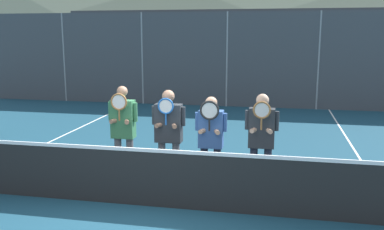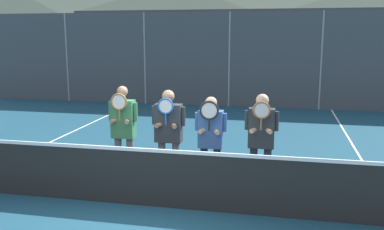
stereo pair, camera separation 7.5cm
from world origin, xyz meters
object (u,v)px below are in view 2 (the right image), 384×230
object	(u,v)px
car_far_left	(113,72)
player_center_right	(211,137)
player_center_left	(168,130)
car_left_of_center	(209,75)
car_center	(324,78)
player_rightmost	(261,136)
player_leftmost	(123,127)

from	to	relation	value
car_far_left	player_center_right	bearing A→B (deg)	-60.43
player_center_left	car_left_of_center	size ratio (longest dim) A/B	0.43
car_left_of_center	car_center	xyz separation A→B (m)	(4.80, 0.54, -0.06)
player_center_right	car_left_of_center	bearing A→B (deg)	100.04
player_center_left	player_center_right	xyz separation A→B (m)	(0.76, -0.07, -0.06)
car_left_of_center	player_center_left	bearing A→B (deg)	-83.77
player_center_right	car_left_of_center	xyz separation A→B (m)	(-1.97, 11.12, -0.04)
car_far_left	car_left_of_center	size ratio (longest dim) A/B	1.03
player_center_left	car_center	xyz separation A→B (m)	(3.59, 11.59, -0.16)
player_rightmost	car_far_left	bearing A→B (deg)	122.76
car_far_left	player_center_left	bearing A→B (deg)	-63.22
car_far_left	player_leftmost	bearing A→B (deg)	-66.63
player_center_right	car_center	size ratio (longest dim) A/B	0.37
player_center_left	player_center_right	distance (m)	0.77
player_leftmost	player_center_right	distance (m)	1.63
player_center_right	player_leftmost	bearing A→B (deg)	175.76
player_leftmost	player_center_left	world-z (taller)	player_leftmost
player_center_left	car_center	bearing A→B (deg)	72.79
car_far_left	player_rightmost	bearing A→B (deg)	-57.24
player_rightmost	car_center	world-z (taller)	player_rightmost
player_center_left	car_left_of_center	distance (m)	11.12
player_leftmost	player_center_left	size ratio (longest dim) A/B	1.02
player_leftmost	player_rightmost	distance (m)	2.48
player_rightmost	car_center	size ratio (longest dim) A/B	0.38
car_left_of_center	car_center	distance (m)	4.83
car_far_left	car_left_of_center	xyz separation A→B (m)	(4.63, -0.52, 0.01)
player_rightmost	player_center_right	bearing A→B (deg)	-176.25
player_rightmost	car_left_of_center	xyz separation A→B (m)	(-2.82, 11.06, -0.08)
player_leftmost	car_center	distance (m)	12.37
car_left_of_center	player_leftmost	bearing A→B (deg)	-88.21
player_center_right	car_center	xyz separation A→B (m)	(2.83, 11.66, -0.11)
car_left_of_center	car_center	world-z (taller)	car_left_of_center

